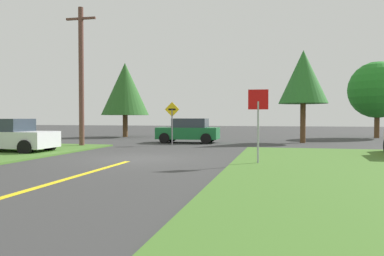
{
  "coord_description": "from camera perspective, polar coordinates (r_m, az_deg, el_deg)",
  "views": [
    {
      "loc": [
        5.58,
        -13.92,
        1.67
      ],
      "look_at": [
        1.35,
        3.93,
        1.15
      ],
      "focal_mm": 34.26,
      "sensor_mm": 36.0,
      "label": 1
    }
  ],
  "objects": [
    {
      "name": "parked_car_near_building",
      "position": [
        19.51,
        -26.37,
        -1.1
      ],
      "size": [
        4.0,
        2.08,
        1.62
      ],
      "rotation": [
        0.0,
        0.0,
        0.01
      ],
      "color": "silver",
      "rests_on": "ground"
    },
    {
      "name": "oak_tree_left",
      "position": [
        32.32,
        -10.38,
        5.97
      ],
      "size": [
        4.09,
        4.09,
        6.41
      ],
      "color": "brown",
      "rests_on": "ground"
    },
    {
      "name": "direction_sign",
      "position": [
        22.28,
        -3.12,
        1.52
      ],
      "size": [
        0.91,
        0.08,
        2.63
      ],
      "color": "slate",
      "rests_on": "ground"
    },
    {
      "name": "car_approaching_junction",
      "position": [
        24.41,
        -0.52,
        -0.42
      ],
      "size": [
        4.08,
        2.17,
        1.62
      ],
      "rotation": [
        0.0,
        0.0,
        3.16
      ],
      "color": "#196B33",
      "rests_on": "ground"
    },
    {
      "name": "pine_tree_center",
      "position": [
        25.54,
        16.93,
        7.57
      ],
      "size": [
        3.21,
        3.21,
        6.14
      ],
      "color": "brown",
      "rests_on": "ground"
    },
    {
      "name": "ground_plane",
      "position": [
        15.09,
        -8.49,
        -4.75
      ],
      "size": [
        120.0,
        120.0,
        0.0
      ],
      "primitive_type": "plane",
      "color": "#373737"
    },
    {
      "name": "utility_pole_mid",
      "position": [
        22.16,
        -16.86,
        7.88
      ],
      "size": [
        1.8,
        0.29,
        7.98
      ],
      "color": "brown",
      "rests_on": "ground"
    },
    {
      "name": "oak_tree_right",
      "position": [
        33.82,
        26.9,
        5.31
      ],
      "size": [
        4.63,
        4.63,
        6.28
      ],
      "color": "brown",
      "rests_on": "ground"
    },
    {
      "name": "stop_sign",
      "position": [
        13.05,
        10.26,
        2.39
      ],
      "size": [
        0.7,
        0.09,
        2.66
      ],
      "rotation": [
        0.0,
        0.0,
        3.22
      ],
      "color": "#9EA0A8",
      "rests_on": "ground"
    }
  ]
}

